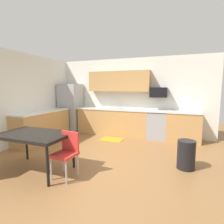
{
  "coord_description": "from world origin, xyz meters",
  "views": [
    {
      "loc": [
        1.81,
        -3.67,
        1.67
      ],
      "look_at": [
        0.0,
        1.0,
        1.0
      ],
      "focal_mm": 29.01,
      "sensor_mm": 36.0,
      "label": 1
    }
  ],
  "objects_px": {
    "chair_near_table": "(67,151)",
    "oven_range": "(157,125)",
    "dining_table": "(34,136)",
    "trash_bin": "(186,155)",
    "microwave": "(159,92)",
    "refrigerator": "(71,108)"
  },
  "relations": [
    {
      "from": "microwave",
      "to": "chair_near_table",
      "type": "distance_m",
      "value": 3.71
    },
    {
      "from": "refrigerator",
      "to": "microwave",
      "type": "relative_size",
      "value": 3.35
    },
    {
      "from": "chair_near_table",
      "to": "dining_table",
      "type": "bearing_deg",
      "value": -177.82
    },
    {
      "from": "refrigerator",
      "to": "chair_near_table",
      "type": "relative_size",
      "value": 2.13
    },
    {
      "from": "chair_near_table",
      "to": "trash_bin",
      "type": "height_order",
      "value": "chair_near_table"
    },
    {
      "from": "dining_table",
      "to": "refrigerator",
      "type": "bearing_deg",
      "value": 112.01
    },
    {
      "from": "dining_table",
      "to": "chair_near_table",
      "type": "relative_size",
      "value": 1.65
    },
    {
      "from": "chair_near_table",
      "to": "oven_range",
      "type": "bearing_deg",
      "value": 69.04
    },
    {
      "from": "refrigerator",
      "to": "oven_range",
      "type": "relative_size",
      "value": 1.99
    },
    {
      "from": "dining_table",
      "to": "trash_bin",
      "type": "xyz_separation_m",
      "value": [
        2.84,
        1.2,
        -0.41
      ]
    },
    {
      "from": "microwave",
      "to": "chair_near_table",
      "type": "xyz_separation_m",
      "value": [
        -1.24,
        -3.34,
        -1.02
      ]
    },
    {
      "from": "refrigerator",
      "to": "chair_near_table",
      "type": "bearing_deg",
      "value": -57.38
    },
    {
      "from": "refrigerator",
      "to": "trash_bin",
      "type": "height_order",
      "value": "refrigerator"
    },
    {
      "from": "oven_range",
      "to": "trash_bin",
      "type": "height_order",
      "value": "oven_range"
    },
    {
      "from": "refrigerator",
      "to": "microwave",
      "type": "xyz_separation_m",
      "value": [
        3.27,
        0.18,
        0.62
      ]
    },
    {
      "from": "oven_range",
      "to": "chair_near_table",
      "type": "xyz_separation_m",
      "value": [
        -1.24,
        -3.24,
        0.05
      ]
    },
    {
      "from": "trash_bin",
      "to": "refrigerator",
      "type": "bearing_deg",
      "value": 154.25
    },
    {
      "from": "oven_range",
      "to": "chair_near_table",
      "type": "bearing_deg",
      "value": -110.96
    },
    {
      "from": "dining_table",
      "to": "trash_bin",
      "type": "relative_size",
      "value": 2.33
    },
    {
      "from": "microwave",
      "to": "dining_table",
      "type": "relative_size",
      "value": 0.39
    },
    {
      "from": "microwave",
      "to": "trash_bin",
      "type": "xyz_separation_m",
      "value": [
        0.86,
        -2.17,
        -1.22
      ]
    },
    {
      "from": "refrigerator",
      "to": "oven_range",
      "type": "distance_m",
      "value": 3.3
    }
  ]
}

